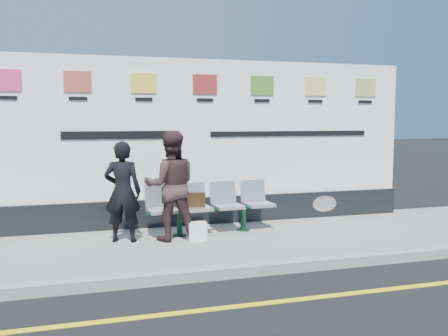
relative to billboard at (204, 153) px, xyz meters
name	(u,v)px	position (x,y,z in m)	size (l,w,h in m)	color
ground	(248,306)	(-0.50, -3.85, -1.42)	(80.00, 80.00, 0.00)	black
pavement	(195,245)	(-0.50, -1.35, -1.36)	(14.00, 3.00, 0.12)	gray
kerb	(222,273)	(-0.50, -2.85, -1.35)	(14.00, 0.18, 0.14)	gray
yellow_line	(248,305)	(-0.50, -3.85, -1.42)	(14.00, 0.10, 0.01)	yellow
billboard	(204,153)	(0.00, 0.00, 0.00)	(8.00, 0.30, 3.00)	black
bench	(212,219)	(-0.08, -0.84, -1.07)	(2.18, 0.57, 0.47)	silver
woman_left	(123,192)	(-1.58, -1.01, -0.51)	(0.58, 0.38, 1.59)	black
woman_right	(171,186)	(-0.83, -1.11, -0.43)	(0.85, 0.66, 1.75)	#3B2626
handbag_brown	(196,200)	(-0.36, -0.86, -0.71)	(0.31, 0.13, 0.24)	black
carrier_bag_white	(197,231)	(-0.45, -1.27, -1.15)	(0.29, 0.18, 0.29)	white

